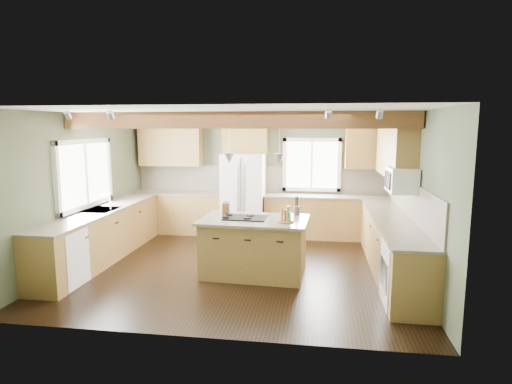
# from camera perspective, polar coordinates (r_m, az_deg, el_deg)

# --- Properties ---
(floor) EXTENTS (5.60, 5.60, 0.00)m
(floor) POSITION_cam_1_polar(r_m,az_deg,el_deg) (7.42, -2.19, -9.94)
(floor) COLOR black
(floor) RESTS_ON ground
(ceiling) EXTENTS (5.60, 5.60, 0.00)m
(ceiling) POSITION_cam_1_polar(r_m,az_deg,el_deg) (7.03, -2.31, 10.57)
(ceiling) COLOR silver
(ceiling) RESTS_ON wall_back
(wall_back) EXTENTS (5.60, 0.00, 5.60)m
(wall_back) POSITION_cam_1_polar(r_m,az_deg,el_deg) (9.56, 0.50, 2.27)
(wall_back) COLOR #444C36
(wall_back) RESTS_ON ground
(wall_left) EXTENTS (0.00, 5.00, 5.00)m
(wall_left) POSITION_cam_1_polar(r_m,az_deg,el_deg) (8.10, -22.12, 0.46)
(wall_left) COLOR #444C36
(wall_left) RESTS_ON ground
(wall_right) EXTENTS (0.00, 5.00, 5.00)m
(wall_right) POSITION_cam_1_polar(r_m,az_deg,el_deg) (7.15, 20.40, -0.46)
(wall_right) COLOR #444C36
(wall_right) RESTS_ON ground
(ceiling_beam) EXTENTS (5.55, 0.26, 0.26)m
(ceiling_beam) POSITION_cam_1_polar(r_m,az_deg,el_deg) (6.71, -2.81, 9.54)
(ceiling_beam) COLOR #502B16
(ceiling_beam) RESTS_ON ceiling
(soffit_trim) EXTENTS (5.55, 0.20, 0.10)m
(soffit_trim) POSITION_cam_1_polar(r_m,az_deg,el_deg) (9.40, 0.43, 9.74)
(soffit_trim) COLOR #502B16
(soffit_trim) RESTS_ON ceiling
(backsplash_back) EXTENTS (5.58, 0.03, 0.58)m
(backsplash_back) POSITION_cam_1_polar(r_m,az_deg,el_deg) (9.55, 0.49, 1.72)
(backsplash_back) COLOR brown
(backsplash_back) RESTS_ON wall_back
(backsplash_right) EXTENTS (0.03, 3.70, 0.58)m
(backsplash_right) POSITION_cam_1_polar(r_m,az_deg,el_deg) (7.21, 20.16, -1.10)
(backsplash_right) COLOR brown
(backsplash_right) RESTS_ON wall_right
(base_cab_back_left) EXTENTS (2.02, 0.60, 0.88)m
(base_cab_back_left) POSITION_cam_1_polar(r_m,az_deg,el_deg) (9.81, -10.18, -2.79)
(base_cab_back_left) COLOR brown
(base_cab_back_left) RESTS_ON floor
(counter_back_left) EXTENTS (2.06, 0.64, 0.04)m
(counter_back_left) POSITION_cam_1_polar(r_m,az_deg,el_deg) (9.73, -10.25, -0.13)
(counter_back_left) COLOR #4A4136
(counter_back_left) RESTS_ON base_cab_back_left
(base_cab_back_right) EXTENTS (2.62, 0.60, 0.88)m
(base_cab_back_right) POSITION_cam_1_polar(r_m,az_deg,el_deg) (9.31, 9.38, -3.38)
(base_cab_back_right) COLOR brown
(base_cab_back_right) RESTS_ON floor
(counter_back_right) EXTENTS (2.66, 0.64, 0.04)m
(counter_back_right) POSITION_cam_1_polar(r_m,az_deg,el_deg) (9.23, 9.45, -0.59)
(counter_back_right) COLOR #4A4136
(counter_back_right) RESTS_ON base_cab_back_right
(base_cab_left) EXTENTS (0.60, 3.70, 0.88)m
(base_cab_left) POSITION_cam_1_polar(r_m,az_deg,el_deg) (8.15, -19.77, -5.51)
(base_cab_left) COLOR brown
(base_cab_left) RESTS_ON floor
(counter_left) EXTENTS (0.64, 3.74, 0.04)m
(counter_left) POSITION_cam_1_polar(r_m,az_deg,el_deg) (8.06, -19.93, -2.34)
(counter_left) COLOR #4A4136
(counter_left) RESTS_ON base_cab_left
(base_cab_right) EXTENTS (0.60, 3.70, 0.88)m
(base_cab_right) POSITION_cam_1_polar(r_m,az_deg,el_deg) (7.32, 17.65, -7.01)
(base_cab_right) COLOR brown
(base_cab_right) RESTS_ON floor
(counter_right) EXTENTS (0.64, 3.74, 0.04)m
(counter_right) POSITION_cam_1_polar(r_m,az_deg,el_deg) (7.21, 17.81, -3.48)
(counter_right) COLOR #4A4136
(counter_right) RESTS_ON base_cab_right
(upper_cab_back_left) EXTENTS (1.40, 0.35, 0.90)m
(upper_cab_back_left) POSITION_cam_1_polar(r_m,az_deg,el_deg) (9.81, -11.30, 6.08)
(upper_cab_back_left) COLOR brown
(upper_cab_back_left) RESTS_ON wall_back
(upper_cab_over_fridge) EXTENTS (0.96, 0.35, 0.70)m
(upper_cab_over_fridge) POSITION_cam_1_polar(r_m,az_deg,el_deg) (9.37, -1.47, 7.35)
(upper_cab_over_fridge) COLOR brown
(upper_cab_over_fridge) RESTS_ON wall_back
(upper_cab_right) EXTENTS (0.35, 2.20, 0.90)m
(upper_cab_right) POSITION_cam_1_polar(r_m,az_deg,el_deg) (7.93, 18.06, 5.24)
(upper_cab_right) COLOR brown
(upper_cab_right) RESTS_ON wall_right
(upper_cab_back_corner) EXTENTS (0.90, 0.35, 0.90)m
(upper_cab_back_corner) POSITION_cam_1_polar(r_m,az_deg,el_deg) (9.30, 14.62, 5.83)
(upper_cab_back_corner) COLOR brown
(upper_cab_back_corner) RESTS_ON wall_back
(window_left) EXTENTS (0.04, 1.60, 1.05)m
(window_left) POSITION_cam_1_polar(r_m,az_deg,el_deg) (8.10, -21.92, 2.26)
(window_left) COLOR white
(window_left) RESTS_ON wall_left
(window_back) EXTENTS (1.10, 0.04, 1.00)m
(window_back) POSITION_cam_1_polar(r_m,az_deg,el_deg) (9.42, 7.44, 3.64)
(window_back) COLOR white
(window_back) RESTS_ON wall_back
(sink) EXTENTS (0.50, 0.65, 0.03)m
(sink) POSITION_cam_1_polar(r_m,az_deg,el_deg) (8.06, -19.94, -2.30)
(sink) COLOR #262628
(sink) RESTS_ON counter_left
(faucet) EXTENTS (0.02, 0.02, 0.28)m
(faucet) POSITION_cam_1_polar(r_m,az_deg,el_deg) (7.95, -18.85, -1.33)
(faucet) COLOR #B2B2B7
(faucet) RESTS_ON sink
(dishwasher) EXTENTS (0.60, 0.60, 0.84)m
(dishwasher) POSITION_cam_1_polar(r_m,az_deg,el_deg) (7.08, -24.66, -8.03)
(dishwasher) COLOR white
(dishwasher) RESTS_ON floor
(oven) EXTENTS (0.60, 0.72, 0.84)m
(oven) POSITION_cam_1_polar(r_m,az_deg,el_deg) (6.10, 19.52, -10.36)
(oven) COLOR white
(oven) RESTS_ON floor
(microwave) EXTENTS (0.40, 0.70, 0.38)m
(microwave) POSITION_cam_1_polar(r_m,az_deg,el_deg) (7.02, 18.83, 1.53)
(microwave) COLOR white
(microwave) RESTS_ON wall_right
(pendant_left) EXTENTS (0.18, 0.18, 0.16)m
(pendant_left) POSITION_cam_1_polar(r_m,az_deg,el_deg) (6.77, -3.59, 4.53)
(pendant_left) COLOR #B2B2B7
(pendant_left) RESTS_ON ceiling
(pendant_right) EXTENTS (0.18, 0.18, 0.16)m
(pendant_right) POSITION_cam_1_polar(r_m,az_deg,el_deg) (6.61, 3.12, 4.44)
(pendant_right) COLOR #B2B2B7
(pendant_right) RESTS_ON ceiling
(refrigerator) EXTENTS (0.90, 0.74, 1.80)m
(refrigerator) POSITION_cam_1_polar(r_m,az_deg,el_deg) (9.28, -1.66, -0.41)
(refrigerator) COLOR white
(refrigerator) RESTS_ON floor
(island) EXTENTS (1.64, 1.05, 0.88)m
(island) POSITION_cam_1_polar(r_m,az_deg,el_deg) (6.94, -0.27, -7.46)
(island) COLOR brown
(island) RESTS_ON floor
(island_top) EXTENTS (1.75, 1.16, 0.04)m
(island_top) POSITION_cam_1_polar(r_m,az_deg,el_deg) (6.82, -0.27, -3.74)
(island_top) COLOR #4A4136
(island_top) RESTS_ON island
(cooktop) EXTENTS (0.71, 0.49, 0.02)m
(cooktop) POSITION_cam_1_polar(r_m,az_deg,el_deg) (6.84, -1.36, -3.45)
(cooktop) COLOR black
(cooktop) RESTS_ON island_top
(knife_block) EXTENTS (0.11, 0.09, 0.19)m
(knife_block) POSITION_cam_1_polar(r_m,az_deg,el_deg) (7.12, -4.03, -2.30)
(knife_block) COLOR brown
(knife_block) RESTS_ON island_top
(utensil_crock) EXTENTS (0.11, 0.11, 0.14)m
(utensil_crock) POSITION_cam_1_polar(r_m,az_deg,el_deg) (7.13, 5.44, -2.48)
(utensil_crock) COLOR #3E3431
(utensil_crock) RESTS_ON island_top
(bottle_tray) EXTENTS (0.26, 0.26, 0.24)m
(bottle_tray) POSITION_cam_1_polar(r_m,az_deg,el_deg) (6.58, 3.94, -2.99)
(bottle_tray) COLOR brown
(bottle_tray) RESTS_ON island_top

